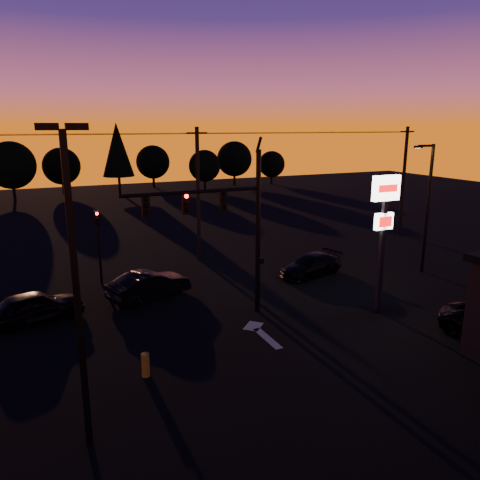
% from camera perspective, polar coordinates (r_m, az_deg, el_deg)
% --- Properties ---
extents(ground, '(120.00, 120.00, 0.00)m').
position_cam_1_polar(ground, '(19.97, 3.43, -13.27)').
color(ground, black).
rests_on(ground, ground).
extents(lane_arrow, '(1.20, 3.10, 0.01)m').
position_cam_1_polar(lane_arrow, '(21.50, 2.52, -11.17)').
color(lane_arrow, beige).
rests_on(lane_arrow, ground).
extents(traffic_signal_mast, '(6.79, 0.52, 8.58)m').
position_cam_1_polar(traffic_signal_mast, '(21.75, -1.54, 2.81)').
color(traffic_signal_mast, black).
rests_on(traffic_signal_mast, ground).
extents(secondary_signal, '(0.30, 0.31, 4.35)m').
position_cam_1_polar(secondary_signal, '(28.07, -16.88, 0.40)').
color(secondary_signal, black).
rests_on(secondary_signal, ground).
extents(parking_lot_light, '(1.25, 0.30, 9.14)m').
position_cam_1_polar(parking_lot_light, '(13.26, -19.50, -3.71)').
color(parking_lot_light, black).
rests_on(parking_lot_light, ground).
extents(pylon_sign, '(1.50, 0.28, 6.80)m').
position_cam_1_polar(pylon_sign, '(23.45, 17.17, 2.95)').
color(pylon_sign, black).
rests_on(pylon_sign, ground).
extents(streetlight, '(1.55, 0.35, 8.00)m').
position_cam_1_polar(streetlight, '(31.12, 21.83, 4.20)').
color(streetlight, black).
rests_on(streetlight, ground).
extents(utility_pole_1, '(1.40, 0.26, 9.00)m').
position_cam_1_polar(utility_pole_1, '(31.76, -5.12, 5.62)').
color(utility_pole_1, black).
rests_on(utility_pole_1, ground).
extents(utility_pole_2, '(1.40, 0.26, 9.00)m').
position_cam_1_polar(utility_pole_2, '(41.33, 19.29, 6.80)').
color(utility_pole_2, black).
rests_on(utility_pole_2, ground).
extents(power_wires, '(36.00, 1.22, 0.07)m').
position_cam_1_polar(power_wires, '(31.45, -5.28, 12.81)').
color(power_wires, black).
rests_on(power_wires, ground).
extents(bollard, '(0.30, 0.30, 0.91)m').
position_cam_1_polar(bollard, '(18.25, -11.45, -14.70)').
color(bollard, '#AE8A1D').
rests_on(bollard, ground).
extents(tree_2, '(5.77, 5.78, 7.26)m').
position_cam_1_polar(tree_2, '(63.86, -26.13, 8.18)').
color(tree_2, black).
rests_on(tree_2, ground).
extents(tree_3, '(4.95, 4.95, 6.22)m').
position_cam_1_polar(tree_3, '(68.02, -20.93, 8.41)').
color(tree_3, black).
rests_on(tree_3, ground).
extents(tree_4, '(4.18, 4.18, 9.50)m').
position_cam_1_polar(tree_4, '(65.74, -14.72, 10.61)').
color(tree_4, black).
rests_on(tree_4, ground).
extents(tree_5, '(4.95, 4.95, 6.22)m').
position_cam_1_polar(tree_5, '(72.01, -10.57, 9.32)').
color(tree_5, black).
rests_on(tree_5, ground).
extents(tree_6, '(4.54, 4.54, 5.71)m').
position_cam_1_polar(tree_6, '(68.07, -4.34, 9.00)').
color(tree_6, black).
rests_on(tree_6, ground).
extents(tree_7, '(5.36, 5.36, 6.74)m').
position_cam_1_polar(tree_7, '(73.04, -0.69, 9.86)').
color(tree_7, black).
rests_on(tree_7, ground).
extents(tree_8, '(4.12, 4.12, 5.19)m').
position_cam_1_polar(tree_8, '(74.85, 3.88, 9.20)').
color(tree_8, black).
rests_on(tree_8, ground).
extents(car_left, '(4.69, 2.80, 1.50)m').
position_cam_1_polar(car_left, '(24.35, -23.66, -7.42)').
color(car_left, black).
rests_on(car_left, ground).
extents(car_mid, '(4.75, 2.85, 1.48)m').
position_cam_1_polar(car_mid, '(25.72, -10.97, -5.38)').
color(car_mid, black).
rests_on(car_mid, ground).
extents(car_right, '(4.77, 2.93, 1.29)m').
position_cam_1_polar(car_right, '(29.40, 8.67, -3.04)').
color(car_right, black).
rests_on(car_right, ground).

